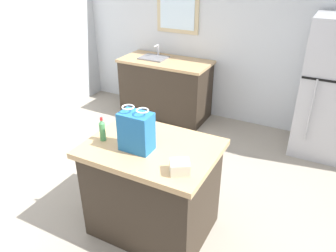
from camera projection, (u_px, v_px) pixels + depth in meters
The scene contains 8 objects.
ground at pixel (170, 226), 3.19m from camera, with size 6.78×6.78×0.00m, color #9E9384.
back_wall at pixel (254, 36), 4.60m from camera, with size 5.65×0.13×2.60m.
kitchen_island at pixel (153, 188), 2.98m from camera, with size 1.10×0.83×0.90m.
refrigerator at pixel (336, 90), 4.00m from camera, with size 0.79×0.72×1.72m.
sink_counter at pixel (165, 88), 5.18m from camera, with size 1.37×0.66×1.09m.
shopping_bag at pixel (136, 131), 2.65m from camera, with size 0.26×0.17×0.37m.
small_box at pixel (180, 167), 2.42m from camera, with size 0.14×0.13×0.09m, color beige.
bottle at pixel (102, 130), 2.82m from camera, with size 0.05×0.05×0.22m.
Camera 1 is at (1.08, -2.12, 2.34)m, focal length 35.47 mm.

